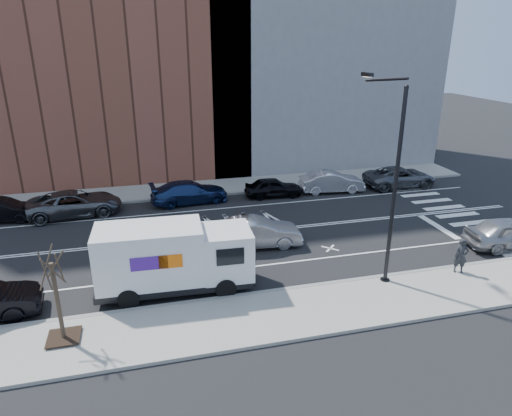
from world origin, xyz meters
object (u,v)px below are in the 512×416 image
fedex_van (173,257)px  near_parked_front (511,233)px  pedestrian (461,256)px  driving_sedan (256,233)px  far_parked_b (2,210)px

fedex_van → near_parked_front: (18.16, 0.02, -0.83)m
fedex_van → near_parked_front: size_ratio=1.43×
near_parked_front → pedestrian: size_ratio=2.83×
driving_sedan → near_parked_front: (13.42, -3.58, 0.03)m
far_parked_b → near_parked_front: 30.03m
pedestrian → far_parked_b: bearing=170.8°
driving_sedan → pedestrian: (8.71, -5.58, 0.21)m
far_parked_b → pedestrian: size_ratio=2.51×
near_parked_front → pedestrian: pedestrian is taller
fedex_van → driving_sedan: bearing=39.9°
driving_sedan → near_parked_front: size_ratio=1.00×
far_parked_b → pedestrian: (23.18, -13.12, 0.30)m
near_parked_front → pedestrian: bearing=119.2°
driving_sedan → near_parked_front: near_parked_front is taller
near_parked_front → fedex_van: bearing=96.3°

